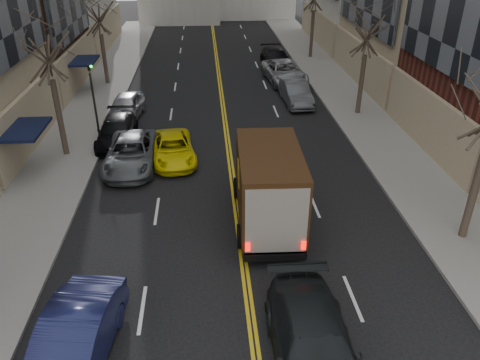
# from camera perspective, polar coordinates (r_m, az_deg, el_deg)

# --- Properties ---
(sidewalk_left) EXTENTS (4.00, 66.00, 0.15)m
(sidewalk_left) POSITION_cam_1_polar(r_m,az_deg,el_deg) (33.37, -17.86, 8.12)
(sidewalk_left) COLOR slate
(sidewalk_left) RESTS_ON ground
(sidewalk_right) EXTENTS (4.00, 66.00, 0.15)m
(sidewalk_right) POSITION_cam_1_polar(r_m,az_deg,el_deg) (34.01, 13.46, 9.09)
(sidewalk_right) COLOR slate
(sidewalk_right) RESTS_ON ground
(tree_lf_mid) EXTENTS (3.20, 3.20, 8.91)m
(tree_lf_mid) POSITION_cam_1_polar(r_m,az_deg,el_deg) (25.14, -22.93, 16.42)
(tree_lf_mid) COLOR #382D23
(tree_lf_mid) RESTS_ON sidewalk_left
(tree_lf_far) EXTENTS (3.20, 3.20, 8.12)m
(tree_lf_far) POSITION_cam_1_polar(r_m,az_deg,el_deg) (37.67, -17.06, 19.88)
(tree_lf_far) COLOR #382D23
(tree_lf_far) RESTS_ON sidewalk_left
(tree_rt_mid) EXTENTS (3.20, 3.20, 8.32)m
(tree_rt_mid) POSITION_cam_1_polar(r_m,az_deg,el_deg) (30.63, 15.52, 18.58)
(tree_rt_mid) COLOR #382D23
(tree_rt_mid) RESTS_ON sidewalk_right
(traffic_signal) EXTENTS (0.29, 0.26, 4.70)m
(traffic_signal) POSITION_cam_1_polar(r_m,az_deg,el_deg) (27.53, -17.48, 10.02)
(traffic_signal) COLOR black
(traffic_signal) RESTS_ON sidewalk_left
(ups_truck) EXTENTS (2.78, 6.44, 3.48)m
(ups_truck) POSITION_cam_1_polar(r_m,az_deg,el_deg) (18.94, 3.42, -0.64)
(ups_truck) COLOR black
(ups_truck) RESTS_ON ground
(observer_sedan) EXTENTS (2.31, 5.62, 1.63)m
(observer_sedan) POSITION_cam_1_polar(r_m,az_deg,el_deg) (13.75, 9.00, -19.63)
(observer_sedan) COLOR black
(observer_sedan) RESTS_ON ground
(taxi) EXTENTS (2.75, 4.91, 1.30)m
(taxi) POSITION_cam_1_polar(r_m,az_deg,el_deg) (24.95, -8.17, 3.80)
(taxi) COLOR yellow
(taxi) RESTS_ON ground
(pedestrian) EXTENTS (0.50, 0.63, 1.49)m
(pedestrian) POSITION_cam_1_polar(r_m,az_deg,el_deg) (24.37, 1.51, 3.73)
(pedestrian) COLOR black
(pedestrian) RESTS_ON ground
(parked_lf_b) EXTENTS (2.38, 5.20, 1.65)m
(parked_lf_b) POSITION_cam_1_polar(r_m,az_deg,el_deg) (14.47, -19.68, -18.23)
(parked_lf_b) COLOR #12163B
(parked_lf_b) RESTS_ON ground
(parked_lf_c) EXTENTS (2.47, 5.33, 1.48)m
(parked_lf_c) POSITION_cam_1_polar(r_m,az_deg,el_deg) (24.61, -13.14, 3.19)
(parked_lf_c) COLOR #505458
(parked_lf_c) RESTS_ON ground
(parked_lf_d) EXTENTS (2.01, 4.90, 1.42)m
(parked_lf_d) POSITION_cam_1_polar(r_m,az_deg,el_deg) (27.70, -14.78, 5.84)
(parked_lf_d) COLOR black
(parked_lf_d) RESTS_ON ground
(parked_lf_e) EXTENTS (2.31, 4.82, 1.59)m
(parked_lf_e) POSITION_cam_1_polar(r_m,az_deg,el_deg) (31.09, -13.76, 8.63)
(parked_lf_e) COLOR #A4A6AC
(parked_lf_e) RESTS_ON ground
(parked_rt_a) EXTENTS (1.80, 4.68, 1.52)m
(parked_rt_a) POSITION_cam_1_polar(r_m,az_deg,el_deg) (33.23, 6.84, 10.47)
(parked_rt_a) COLOR #44484B
(parked_rt_a) RESTS_ON ground
(parked_rt_b) EXTENTS (3.36, 6.19, 1.65)m
(parked_rt_b) POSITION_cam_1_polar(r_m,az_deg,el_deg) (37.99, 5.43, 12.96)
(parked_rt_b) COLOR #A7A9AF
(parked_rt_b) RESTS_ON ground
(parked_rt_c) EXTENTS (2.51, 5.44, 1.54)m
(parked_rt_c) POSITION_cam_1_polar(r_m,az_deg,el_deg) (42.39, 4.40, 14.57)
(parked_rt_c) COLOR black
(parked_rt_c) RESTS_ON ground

